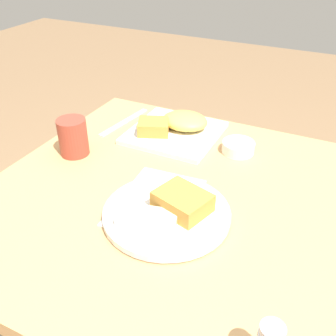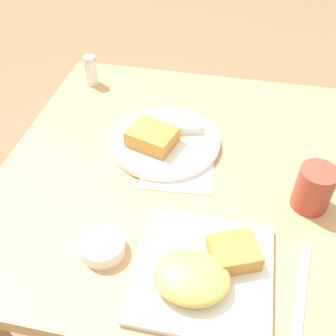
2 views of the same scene
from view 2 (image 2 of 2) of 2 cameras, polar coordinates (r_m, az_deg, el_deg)
ground_plane at (r=1.54m, az=0.82°, el=-20.81°), size 8.00×8.00×0.00m
dining_table at (r=0.98m, az=1.20°, el=-4.40°), size 0.80×0.83×0.77m
menu_card at (r=0.93m, az=1.51°, el=1.81°), size 0.18×0.25×0.00m
plate_square_near at (r=0.71m, az=5.11°, el=-14.72°), size 0.24×0.24×0.06m
plate_oval_far at (r=0.96m, az=-0.70°, el=4.26°), size 0.27×0.27×0.05m
sauce_ramekin at (r=0.76m, az=-9.55°, el=-11.05°), size 0.09×0.09×0.03m
salt_shaker at (r=1.19m, az=-11.06°, el=13.48°), size 0.04×0.04×0.09m
butter_knife at (r=0.75m, az=18.77°, el=-16.86°), size 0.04×0.21×0.00m
coffee_mug at (r=0.85m, az=20.40°, el=-2.78°), size 0.08×0.08×0.10m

